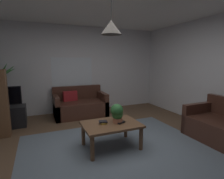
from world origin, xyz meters
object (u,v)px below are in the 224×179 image
object	(u,v)px
pendant_lamp	(111,27)
remote_on_table_1	(121,123)
book_on_table_1	(103,122)
remote_on_table_0	(120,119)
potted_palm_corner	(1,94)
tv	(3,97)
potted_plant_on_table	(117,113)
book_on_table_0	(103,123)
tv_stand	(5,117)
coffee_table	(111,127)
couch_under_window	(80,106)

from	to	relation	value
pendant_lamp	remote_on_table_1	bearing A→B (deg)	-18.44
book_on_table_1	remote_on_table_0	size ratio (longest dim) A/B	0.89
potted_palm_corner	pendant_lamp	distance (m)	3.35
tv	potted_palm_corner	bearing A→B (deg)	104.53
potted_plant_on_table	tv	distance (m)	2.75
book_on_table_0	pendant_lamp	xyz separation A→B (m)	(0.13, -0.04, 1.64)
remote_on_table_0	tv_stand	world-z (taller)	tv_stand
coffee_table	potted_plant_on_table	world-z (taller)	potted_plant_on_table
coffee_table	book_on_table_1	world-z (taller)	book_on_table_1
tv	pendant_lamp	size ratio (longest dim) A/B	1.28
book_on_table_1	pendant_lamp	size ratio (longest dim) A/B	0.24
remote_on_table_0	book_on_table_1	bearing A→B (deg)	-135.19
book_on_table_0	pendant_lamp	size ratio (longest dim) A/B	0.19
remote_on_table_1	book_on_table_0	bearing A→B (deg)	48.93
potted_plant_on_table	pendant_lamp	bearing A→B (deg)	-174.04
tv_stand	pendant_lamp	size ratio (longest dim) A/B	1.51
book_on_table_0	potted_plant_on_table	bearing A→B (deg)	-6.28
book_on_table_0	tv	distance (m)	2.56
remote_on_table_1	potted_plant_on_table	world-z (taller)	potted_plant_on_table
coffee_table	potted_plant_on_table	bearing A→B (deg)	5.96
pendant_lamp	book_on_table_1	bearing A→B (deg)	163.01
couch_under_window	remote_on_table_1	distance (m)	2.21
coffee_table	remote_on_table_1	xyz separation A→B (m)	(0.17, -0.06, 0.08)
couch_under_window	coffee_table	distance (m)	2.14
potted_palm_corner	pendant_lamp	bearing A→B (deg)	-48.20
potted_plant_on_table	pendant_lamp	xyz separation A→B (m)	(-0.12, -0.01, 1.48)
remote_on_table_0	book_on_table_0	bearing A→B (deg)	-134.68
book_on_table_0	book_on_table_1	bearing A→B (deg)	159.06
coffee_table	book_on_table_1	bearing A→B (deg)	163.01
pendant_lamp	remote_on_table_0	bearing A→B (deg)	26.47
potted_plant_on_table	remote_on_table_1	bearing A→B (deg)	-52.99
coffee_table	remote_on_table_1	size ratio (longest dim) A/B	6.33
tv	couch_under_window	bearing A→B (deg)	8.74
tv_stand	remote_on_table_0	bearing A→B (deg)	-39.19
couch_under_window	book_on_table_1	bearing A→B (deg)	-91.40
remote_on_table_0	tv	distance (m)	2.78
couch_under_window	coffee_table	world-z (taller)	couch_under_window
coffee_table	tv_stand	bearing A→B (deg)	135.85
couch_under_window	potted_plant_on_table	distance (m)	2.16
couch_under_window	book_on_table_0	xyz separation A→B (m)	(-0.05, -2.09, 0.20)
remote_on_table_0	tv	bearing A→B (deg)	175.09
book_on_table_1	remote_on_table_1	world-z (taller)	book_on_table_1
book_on_table_0	book_on_table_1	size ratio (longest dim) A/B	0.78
book_on_table_0	potted_palm_corner	size ratio (longest dim) A/B	0.07
couch_under_window	remote_on_table_1	size ratio (longest dim) A/B	9.03
book_on_table_1	coffee_table	bearing A→B (deg)	-16.99
coffee_table	tv_stand	xyz separation A→B (m)	(-1.93, 1.87, -0.13)
remote_on_table_1	tv	world-z (taller)	tv
potted_palm_corner	tv_stand	bearing A→B (deg)	-74.74
tv_stand	coffee_table	bearing A→B (deg)	-44.15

